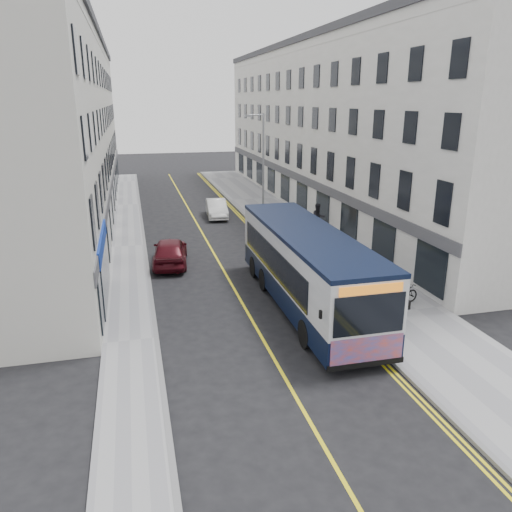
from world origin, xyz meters
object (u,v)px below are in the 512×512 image
bicycle (402,294)px  pedestrian_near (292,217)px  car_white (217,209)px  city_bus (306,266)px  pedestrian_far (318,218)px  car_maroon (170,251)px  streetlamp (262,168)px

bicycle → pedestrian_near: bearing=-9.8°
bicycle → car_white: bearing=1.9°
city_bus → pedestrian_near: (3.54, 12.80, -0.85)m
pedestrian_near → pedestrian_far: pedestrian_far is taller
city_bus → car_maroon: size_ratio=2.64×
car_white → car_maroon: (-4.50, -11.06, 0.09)m
car_maroon → city_bus: bearing=132.1°
city_bus → pedestrian_far: bearing=66.8°
bicycle → pedestrian_far: bearing=-16.4°
car_maroon → streetlamp: bearing=-132.1°
pedestrian_far → car_maroon: 11.28m
city_bus → car_maroon: bearing=125.5°
city_bus → pedestrian_near: size_ratio=6.31×
streetlamp → car_white: streetlamp is taller
bicycle → pedestrian_near: pedestrian_near is taller
streetlamp → pedestrian_far: streetlamp is taller
bicycle → pedestrian_near: 13.83m
pedestrian_far → car_white: bearing=124.9°
pedestrian_near → pedestrian_far: 1.80m
bicycle → pedestrian_far: pedestrian_far is taller
bicycle → car_white: (-5.02, 19.55, 0.11)m
city_bus → car_white: bearing=92.6°
pedestrian_near → car_white: 7.23m
streetlamp → car_white: 6.67m
city_bus → bicycle: size_ratio=6.90×
bicycle → pedestrian_near: size_ratio=0.91×
city_bus → pedestrian_far: (5.07, 11.84, -0.81)m
pedestrian_far → car_maroon: size_ratio=0.43×
car_white → streetlamp: bearing=-60.3°
streetlamp → pedestrian_far: 5.10m
streetlamp → pedestrian_near: (2.01, -0.72, -3.30)m
pedestrian_far → streetlamp: bearing=148.1°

